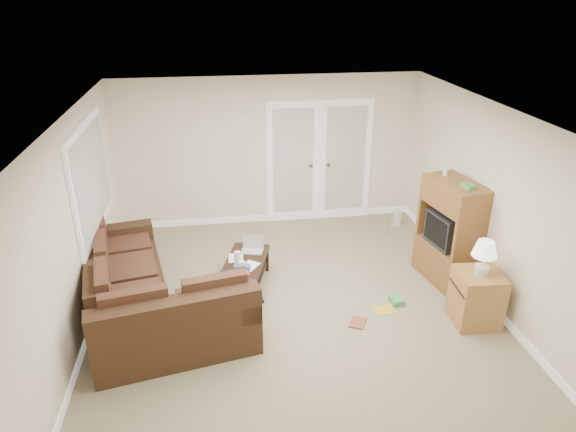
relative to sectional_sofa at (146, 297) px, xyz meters
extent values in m
plane|color=gray|center=(1.83, -0.03, -0.33)|extent=(5.50, 5.50, 0.00)
cube|color=silver|center=(1.83, -0.03, 2.17)|extent=(5.00, 5.50, 0.02)
cube|color=#EEE5CE|center=(-0.67, -0.03, 0.92)|extent=(0.02, 5.50, 2.50)
cube|color=#EEE5CE|center=(4.33, -0.03, 0.92)|extent=(0.02, 5.50, 2.50)
cube|color=#EEE5CE|center=(1.83, 2.72, 0.92)|extent=(5.00, 0.02, 2.50)
cube|color=#EEE5CE|center=(1.83, -2.78, 0.92)|extent=(5.00, 0.02, 2.50)
cube|color=white|center=(2.23, 2.69, 0.69)|extent=(0.90, 0.04, 2.13)
cube|color=white|center=(3.13, 2.69, 0.69)|extent=(0.90, 0.04, 2.13)
cube|color=silver|center=(2.23, 2.67, 0.74)|extent=(0.68, 0.02, 1.80)
cube|color=silver|center=(3.13, 2.67, 0.74)|extent=(0.68, 0.02, 1.80)
cube|color=white|center=(-0.64, 0.97, 1.22)|extent=(0.04, 1.92, 1.42)
cube|color=silver|center=(-0.62, 0.97, 1.22)|extent=(0.02, 1.74, 1.24)
cube|color=#3A2616|center=(-0.28, 0.46, -0.12)|extent=(1.32, 2.42, 0.42)
cube|color=#3A2616|center=(-0.61, 0.40, 0.30)|extent=(0.68, 2.29, 0.43)
cube|color=#3A2616|center=(-0.48, 1.47, 0.20)|extent=(0.93, 0.41, 0.22)
cube|color=#4A2C1D|center=(-0.21, 0.48, 0.15)|extent=(1.01, 2.26, 0.12)
cube|color=#3A2616|center=(0.38, -0.57, -0.12)|extent=(1.93, 1.22, 0.42)
cube|color=#3A2616|center=(0.44, -0.90, 0.30)|extent=(1.80, 0.58, 0.43)
cube|color=#3A2616|center=(1.14, -0.43, 0.20)|extent=(0.41, 0.93, 0.22)
cube|color=#4A2C1D|center=(0.36, -0.50, 0.15)|extent=(1.78, 0.91, 0.12)
cube|color=black|center=(1.14, -0.43, 0.32)|extent=(0.47, 0.84, 0.03)
cube|color=red|center=(1.10, -0.21, 0.34)|extent=(0.34, 0.18, 0.02)
cube|color=black|center=(1.25, 0.59, 0.06)|extent=(0.76, 1.11, 0.05)
cube|color=black|center=(1.25, 0.59, -0.19)|extent=(0.67, 1.02, 0.03)
cylinder|color=white|center=(1.15, 0.58, 0.15)|extent=(0.08, 0.08, 0.15)
cylinder|color=red|center=(1.15, 0.58, 0.29)|extent=(0.01, 0.01, 0.13)
cube|color=#3250A4|center=(1.19, 0.32, 0.12)|extent=(0.22, 0.16, 0.08)
cube|color=white|center=(1.23, 0.51, 0.08)|extent=(0.47, 0.62, 0.00)
cube|color=brown|center=(4.03, 0.41, -0.06)|extent=(0.65, 0.98, 0.54)
cube|color=brown|center=(4.03, 0.41, 0.94)|extent=(0.65, 0.98, 0.36)
cube|color=black|center=(4.01, 0.40, 0.44)|extent=(0.52, 0.61, 0.45)
cube|color=black|center=(3.79, 0.36, 0.46)|extent=(0.09, 0.47, 0.36)
cube|color=#459953|center=(4.07, 0.18, 1.14)|extent=(0.14, 0.18, 0.05)
cylinder|color=white|center=(3.98, 0.67, 1.17)|extent=(0.06, 0.06, 0.11)
cube|color=#A7753D|center=(3.96, -0.60, 0.01)|extent=(0.56, 0.56, 0.68)
cylinder|color=beige|center=(3.96, -0.60, 0.40)|extent=(0.17, 0.17, 0.10)
cylinder|color=beige|center=(3.96, -0.60, 0.52)|extent=(0.03, 0.03, 0.15)
cone|color=white|center=(3.96, -0.60, 0.68)|extent=(0.29, 0.29, 0.19)
cube|color=white|center=(3.94, 2.16, -0.18)|extent=(0.14, 0.12, 0.30)
cube|color=gold|center=(2.96, -0.22, -0.33)|extent=(0.28, 0.23, 0.01)
cube|color=#459953|center=(3.16, -0.09, -0.29)|extent=(0.17, 0.21, 0.08)
imported|color=brown|center=(2.46, -0.40, -0.32)|extent=(0.28, 0.30, 0.02)
camera|label=1|loc=(0.94, -5.45, 3.46)|focal=32.00mm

